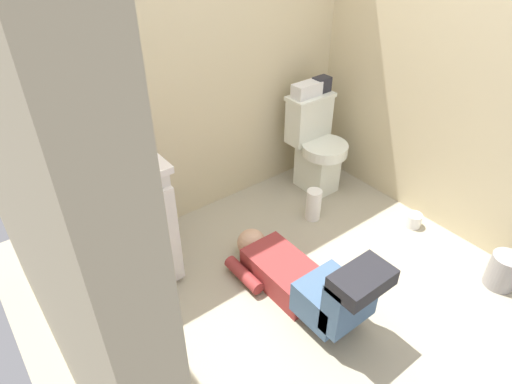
{
  "coord_description": "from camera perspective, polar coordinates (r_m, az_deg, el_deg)",
  "views": [
    {
      "loc": [
        -1.34,
        -1.33,
        2.02
      ],
      "look_at": [
        0.03,
        0.44,
        0.45
      ],
      "focal_mm": 30.8,
      "sensor_mm": 36.0,
      "label": 1
    }
  ],
  "objects": [
    {
      "name": "ground_plane",
      "position": [
        2.77,
        5.26,
        -12.39
      ],
      "size": [
        2.93,
        3.08,
        0.04
      ],
      "primitive_type": "cube",
      "color": "#A29A84"
    },
    {
      "name": "wall_back",
      "position": [
        2.87,
        -8.65,
        18.16
      ],
      "size": [
        2.59,
        0.08,
        2.4
      ],
      "primitive_type": "cube",
      "color": "#C9B991",
      "rests_on": "ground_plane"
    },
    {
      "name": "wall_left",
      "position": [
        1.56,
        -28.51,
        -1.32
      ],
      "size": [
        0.08,
        2.08,
        2.4
      ],
      "primitive_type": "cube",
      "color": "#C9B991",
      "rests_on": "ground_plane"
    },
    {
      "name": "wall_right",
      "position": [
        3.02,
        25.33,
        16.19
      ],
      "size": [
        0.08,
        2.08,
        2.4
      ],
      "primitive_type": "cube",
      "color": "#C9B991",
      "rests_on": "ground_plane"
    },
    {
      "name": "toilet",
      "position": [
        3.44,
        7.72,
        6.04
      ],
      "size": [
        0.36,
        0.46,
        0.75
      ],
      "color": "silver",
      "rests_on": "ground_plane"
    },
    {
      "name": "vanity_cabinet",
      "position": [
        2.65,
        -17.96,
        -4.0
      ],
      "size": [
        0.6,
        0.53,
        0.82
      ],
      "color": "silver",
      "rests_on": "ground_plane"
    },
    {
      "name": "faucet",
      "position": [
        2.53,
        -21.11,
        5.65
      ],
      "size": [
        0.02,
        0.02,
        0.1
      ],
      "primitive_type": "cylinder",
      "color": "silver",
      "rests_on": "vanity_cabinet"
    },
    {
      "name": "person_plumber",
      "position": [
        2.55,
        6.4,
        -11.33
      ],
      "size": [
        0.39,
        1.06,
        0.52
      ],
      "color": "maroon",
      "rests_on": "ground_plane"
    },
    {
      "name": "tissue_box",
      "position": [
        3.28,
        6.62,
        13.05
      ],
      "size": [
        0.22,
        0.11,
        0.1
      ],
      "primitive_type": "cube",
      "color": "silver",
      "rests_on": "toilet"
    },
    {
      "name": "toiletry_bag",
      "position": [
        3.38,
        8.53,
        13.66
      ],
      "size": [
        0.12,
        0.09,
        0.11
      ],
      "primitive_type": "cube",
      "color": "#26262D",
      "rests_on": "toilet"
    },
    {
      "name": "soap_dispenser",
      "position": [
        2.47,
        -25.1,
        4.37
      ],
      "size": [
        0.06,
        0.06,
        0.17
      ],
      "color": "#43995C",
      "rests_on": "vanity_cabinet"
    },
    {
      "name": "bottle_green",
      "position": [
        2.48,
        -23.51,
        5.32
      ],
      "size": [
        0.05,
        0.05,
        0.17
      ],
      "primitive_type": "cylinder",
      "color": "#489E4D",
      "rests_on": "vanity_cabinet"
    },
    {
      "name": "bottle_blue",
      "position": [
        2.51,
        -22.02,
        5.91
      ],
      "size": [
        0.05,
        0.05,
        0.15
      ],
      "primitive_type": "cylinder",
      "color": "#4660B3",
      "rests_on": "vanity_cabinet"
    },
    {
      "name": "bottle_white",
      "position": [
        2.48,
        -20.02,
        5.38
      ],
      "size": [
        0.05,
        0.05,
        0.11
      ],
      "primitive_type": "cylinder",
      "color": "white",
      "rests_on": "vanity_cabinet"
    },
    {
      "name": "bottle_amber",
      "position": [
        2.52,
        -18.91,
        6.48
      ],
      "size": [
        0.05,
        0.05,
        0.14
      ],
      "primitive_type": "cylinder",
      "color": "#CB8730",
      "rests_on": "vanity_cabinet"
    },
    {
      "name": "trash_can",
      "position": [
        3.07,
        29.42,
        -8.91
      ],
      "size": [
        0.18,
        0.18,
        0.23
      ],
      "primitive_type": "cylinder",
      "color": "gray",
      "rests_on": "ground_plane"
    },
    {
      "name": "paper_towel_roll",
      "position": [
        3.2,
        7.48,
        -1.64
      ],
      "size": [
        0.11,
        0.11,
        0.24
      ],
      "primitive_type": "cylinder",
      "color": "white",
      "rests_on": "ground_plane"
    },
    {
      "name": "toilet_paper_roll",
      "position": [
        3.34,
        19.77,
        -3.46
      ],
      "size": [
        0.11,
        0.11,
        0.1
      ],
      "primitive_type": "cylinder",
      "color": "white",
      "rests_on": "ground_plane"
    }
  ]
}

